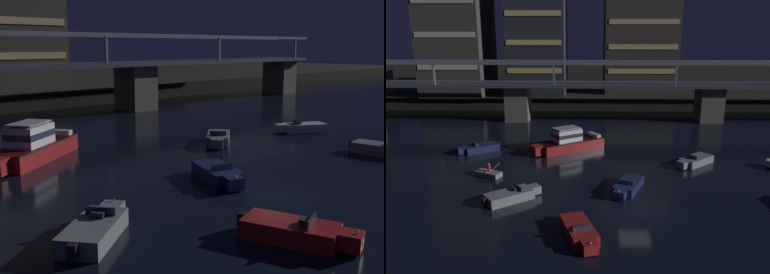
{
  "view_description": "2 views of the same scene",
  "coord_description": "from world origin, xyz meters",
  "views": [
    {
      "loc": [
        -19.8,
        -14.38,
        7.94
      ],
      "look_at": [
        2.49,
        9.11,
        1.54
      ],
      "focal_mm": 43.18,
      "sensor_mm": 36.0,
      "label": 1
    },
    {
      "loc": [
        -3.72,
        -28.18,
        13.54
      ],
      "look_at": [
        -4.98,
        13.32,
        2.39
      ],
      "focal_mm": 36.13,
      "sensor_mm": 36.0,
      "label": 2
    }
  ],
  "objects": [
    {
      "name": "speedboat_mid_right",
      "position": [
        -4.33,
        -4.31,
        0.41
      ],
      "size": [
        2.93,
        5.14,
        1.16
      ],
      "color": "maroon",
      "rests_on": "ground"
    },
    {
      "name": "tower_west_tall",
      "position": [
        -13.67,
        46.76,
        14.63
      ],
      "size": [
        10.62,
        11.15,
        25.17
      ],
      "color": "#282833",
      "rests_on": "far_riverbank"
    },
    {
      "name": "far_riverbank",
      "position": [
        0.0,
        80.8,
        1.1
      ],
      "size": [
        240.0,
        80.0,
        2.2
      ],
      "primitive_type": "cube",
      "color": "black",
      "rests_on": "ground"
    },
    {
      "name": "speedboat_mid_left",
      "position": [
        -10.21,
        1.59,
        0.41
      ],
      "size": [
        4.66,
        4.04,
        1.16
      ],
      "color": "gray",
      "rests_on": "ground"
    },
    {
      "name": "tower_west_low",
      "position": [
        -28.94,
        46.74,
        16.31
      ],
      "size": [
        11.58,
        13.45,
        28.52
      ],
      "color": "#423D38",
      "rests_on": "far_riverbank"
    },
    {
      "name": "ground_plane",
      "position": [
        0.0,
        0.0,
        0.0
      ],
      "size": [
        400.0,
        400.0,
        0.0
      ],
      "primitive_type": "plane",
      "color": "black"
    },
    {
      "name": "dinghy_with_paddler",
      "position": [
        -13.58,
        7.16,
        0.28
      ],
      "size": [
        2.82,
        2.7,
        1.36
      ],
      "color": "gray",
      "rests_on": "ground"
    },
    {
      "name": "river_bridge",
      "position": [
        0.0,
        32.79,
        4.31
      ],
      "size": [
        97.13,
        6.4,
        9.38
      ],
      "color": "#605B51",
      "rests_on": "ground"
    },
    {
      "name": "speedboat_mid_center",
      "position": [
        7.58,
        11.31,
        0.41
      ],
      "size": [
        4.55,
        4.2,
        1.16
      ],
      "color": "gray",
      "rests_on": "ground"
    },
    {
      "name": "speedboat_far_center",
      "position": [
        -16.73,
        15.26,
        0.41
      ],
      "size": [
        4.74,
        3.91,
        1.16
      ],
      "color": "#19234C",
      "rests_on": "ground"
    },
    {
      "name": "cabin_cruiser_near_left",
      "position": [
        -6.18,
        16.21,
        1.05
      ],
      "size": [
        8.7,
        6.86,
        2.79
      ],
      "color": "maroon",
      "rests_on": "ground"
    },
    {
      "name": "speedboat_near_center",
      "position": [
        -0.27,
        3.95,
        0.41
      ],
      "size": [
        3.18,
        5.04,
        1.16
      ],
      "color": "#19234C",
      "rests_on": "ground"
    },
    {
      "name": "tower_central",
      "position": [
        6.1,
        51.81,
        13.54
      ],
      "size": [
        13.87,
        12.98,
        22.98
      ],
      "color": "#38332D",
      "rests_on": "far_riverbank"
    }
  ]
}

